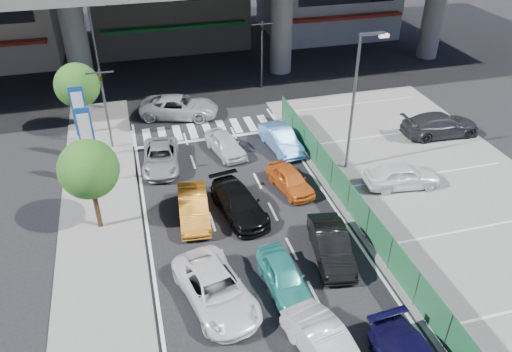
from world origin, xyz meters
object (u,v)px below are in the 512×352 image
object	(u,v)px
signboard_near	(87,136)
sedan_black_mid	(239,203)
tree_far	(77,85)
traffic_light_left	(103,90)
taxi_teal_mid	(284,276)
taxi_orange_right	(290,180)
hatch_white_back_mid	(328,347)
kei_truck_front_right	(281,139)
wagon_silver_front_left	(161,157)
sedan_white_mid_left	(216,290)
taxi_orange_left	(193,207)
tree_near	(89,169)
parked_sedan_dgrey	(440,125)
hatch_black_mid_right	(331,245)
traffic_light_right	(262,38)
traffic_cone	(351,193)
signboard_far	(80,113)
street_lamp_right	(357,92)
parked_sedan_white	(402,175)
crossing_wagon_silver	(179,107)
street_lamp_left	(97,45)

from	to	relation	value
signboard_near	sedan_black_mid	bearing A→B (deg)	-33.61
tree_far	traffic_light_left	bearing A→B (deg)	-57.38
taxi_teal_mid	tree_far	bearing A→B (deg)	112.90
traffic_light_left	taxi_orange_right	size ratio (longest dim) A/B	1.46
hatch_white_back_mid	kei_truck_front_right	distance (m)	15.62
taxi_orange_right	wagon_silver_front_left	bearing A→B (deg)	135.56
kei_truck_front_right	sedan_white_mid_left	bearing A→B (deg)	-126.93
taxi_orange_left	tree_near	bearing A→B (deg)	179.11
hatch_white_back_mid	parked_sedan_dgrey	xyz separation A→B (m)	(13.63, 14.23, 0.11)
hatch_black_mid_right	kei_truck_front_right	xyz separation A→B (m)	(0.84, 10.18, -0.02)
hatch_black_mid_right	taxi_orange_left	world-z (taller)	hatch_black_mid_right
traffic_light_left	traffic_light_right	bearing A→B (deg)	30.89
tree_far	traffic_cone	bearing A→B (deg)	-40.11
signboard_far	taxi_teal_mid	world-z (taller)	signboard_far
traffic_light_right	sedan_black_mid	size ratio (longest dim) A/B	1.14
street_lamp_right	taxi_orange_left	xyz separation A→B (m)	(-9.59, -2.47, -4.10)
taxi_orange_right	wagon_silver_front_left	world-z (taller)	wagon_silver_front_left
tree_far	sedan_black_mid	world-z (taller)	tree_far
hatch_white_back_mid	kei_truck_front_right	size ratio (longest dim) A/B	1.02
signboard_near	signboard_far	xyz separation A→B (m)	(-0.40, 3.00, 0.00)
parked_sedan_white	traffic_cone	bearing A→B (deg)	104.79
hatch_white_back_mid	traffic_cone	distance (m)	10.37
signboard_far	taxi_orange_left	distance (m)	9.39
hatch_white_back_mid	parked_sedan_dgrey	bearing A→B (deg)	31.44
parked_sedan_white	taxi_teal_mid	bearing A→B (deg)	130.21
street_lamp_right	kei_truck_front_right	bearing A→B (deg)	135.04
taxi_orange_right	kei_truck_front_right	size ratio (longest dim) A/B	0.87
crossing_wagon_silver	signboard_near	bearing A→B (deg)	160.01
hatch_white_back_mid	wagon_silver_front_left	xyz separation A→B (m)	(-4.33, 15.14, -0.07)
wagon_silver_front_left	taxi_orange_left	bearing A→B (deg)	-72.66
street_lamp_right	taxi_orange_right	bearing A→B (deg)	-163.10
tree_far	sedan_white_mid_left	distance (m)	17.84
tree_near	hatch_white_back_mid	distance (m)	13.10
street_lamp_left	sedan_black_mid	world-z (taller)	street_lamp_left
sedan_white_mid_left	parked_sedan_white	world-z (taller)	parked_sedan_white
taxi_orange_left	kei_truck_front_right	bearing A→B (deg)	46.44
street_lamp_left	hatch_white_back_mid	size ratio (longest dim) A/B	1.91
street_lamp_right	street_lamp_left	bearing A→B (deg)	138.37
sedan_black_mid	parked_sedan_dgrey	distance (m)	15.40
street_lamp_left	tree_far	size ratio (longest dim) A/B	1.67
crossing_wagon_silver	tree_far	bearing A→B (deg)	115.87
tree_far	taxi_teal_mid	bearing A→B (deg)	-63.64
traffic_cone	crossing_wagon_silver	bearing A→B (deg)	120.72
street_lamp_left	hatch_black_mid_right	size ratio (longest dim) A/B	1.91
crossing_wagon_silver	traffic_light_right	bearing A→B (deg)	-45.30
traffic_light_left	sedan_white_mid_left	bearing A→B (deg)	-75.26
tree_far	hatch_white_back_mid	world-z (taller)	tree_far
street_lamp_right	tree_near	distance (m)	14.38
traffic_light_left	wagon_silver_front_left	bearing A→B (deg)	-47.36
signboard_far	taxi_orange_left	bearing A→B (deg)	-55.20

